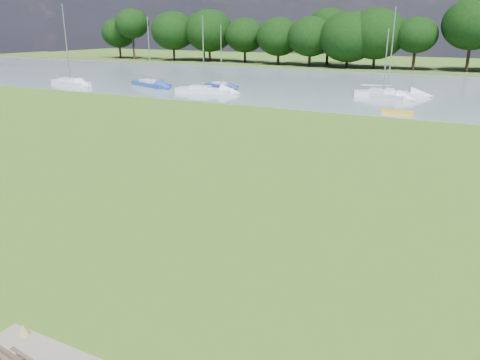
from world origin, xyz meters
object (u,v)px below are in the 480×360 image
at_px(kayak, 397,112).
at_px(sailboat_8, 221,84).
at_px(sailboat_2, 151,83).
at_px(sailboat_7, 70,81).
at_px(sailboat_4, 387,92).
at_px(sailboat_1, 382,93).
at_px(sailboat_9, 204,89).

relative_size(kayak, sailboat_8, 0.37).
distance_m(sailboat_2, sailboat_7, 10.81).
height_order(kayak, sailboat_4, sailboat_4).
relative_size(kayak, sailboat_7, 0.28).
relative_size(sailboat_1, sailboat_4, 0.76).
bearing_deg(sailboat_8, sailboat_7, -137.70).
xyz_separation_m(sailboat_4, sailboat_8, (-19.91, -1.77, -0.07)).
bearing_deg(kayak, sailboat_8, 157.49).
relative_size(kayak, sailboat_2, 0.32).
bearing_deg(sailboat_2, sailboat_1, 29.43).
bearing_deg(sailboat_4, sailboat_7, 176.86).
relative_size(kayak, sailboat_9, 0.32).
bearing_deg(sailboat_4, sailboat_8, 169.56).
relative_size(sailboat_8, sailboat_9, 0.89).
xyz_separation_m(sailboat_7, sailboat_8, (18.84, 6.74, -0.12)).
xyz_separation_m(sailboat_1, sailboat_4, (0.28, 1.12, 0.02)).
bearing_deg(sailboat_9, sailboat_4, 10.96).
relative_size(sailboat_4, sailboat_8, 1.24).
height_order(sailboat_1, sailboat_4, sailboat_4).
bearing_deg(kayak, sailboat_1, 107.20).
bearing_deg(sailboat_8, sailboat_2, -138.98).
bearing_deg(sailboat_4, sailboat_9, -176.41).
height_order(sailboat_7, sailboat_8, sailboat_7).
height_order(sailboat_2, sailboat_8, sailboat_2).
bearing_deg(sailboat_4, sailboat_1, -119.62).
bearing_deg(sailboat_8, sailboat_1, 24.50).
distance_m(sailboat_4, sailboat_9, 20.58).
bearing_deg(sailboat_2, sailboat_8, 40.69).
bearing_deg(sailboat_1, sailboat_2, -149.61).
height_order(sailboat_2, sailboat_9, sailboat_9).
xyz_separation_m(sailboat_1, sailboat_8, (-19.63, -0.65, -0.04)).
bearing_deg(sailboat_9, kayak, -17.76).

